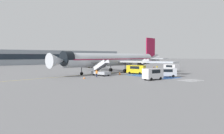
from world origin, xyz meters
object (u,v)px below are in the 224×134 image
service_van_1 (136,69)px  airliner (116,60)px  ground_crew_0 (157,68)px  terminal_building (28,57)px  boarding_stairs_forward (101,72)px  traffic_cone_1 (105,73)px  traffic_cone_0 (120,73)px  ground_crew_1 (97,73)px  service_van_0 (166,72)px  fuel_tanker (90,63)px  boarding_stairs_aft (142,69)px  traffic_cone_2 (84,77)px  service_van_2 (153,73)px  ground_crew_2 (154,68)px  service_van_3 (171,67)px

service_van_1 → airliner: bearing=76.0°
ground_crew_0 → terminal_building: size_ratio=0.02×
boarding_stairs_forward → traffic_cone_1: size_ratio=11.90×
traffic_cone_0 → traffic_cone_1: bearing=134.4°
ground_crew_0 → traffic_cone_1: size_ratio=3.99×
service_van_1 → ground_crew_1: 13.33m
service_van_1 → service_van_0: bearing=-115.8°
ground_crew_1 → service_van_0: bearing=-162.6°
airliner → fuel_tanker: 27.21m
boarding_stairs_forward → boarding_stairs_aft: 17.11m
airliner → traffic_cone_1: bearing=109.0°
traffic_cone_1 → traffic_cone_2: traffic_cone_2 is taller
boarding_stairs_aft → service_van_1: boarding_stairs_aft is taller
service_van_0 → traffic_cone_0: (-3.54, 12.29, -0.91)m
service_van_2 → terminal_building: 96.74m
service_van_0 → ground_crew_2: (12.28, 14.34, -0.26)m
service_van_2 → traffic_cone_1: size_ratio=9.62×
terminal_building → service_van_2: bearing=-92.9°
service_van_0 → ground_crew_1: size_ratio=2.76×
ground_crew_0 → ground_crew_2: bearing=172.3°
boarding_stairs_aft → service_van_0: boarding_stairs_aft is taller
boarding_stairs_aft → service_van_1: size_ratio=1.04×
airliner → boarding_stairs_aft: size_ratio=8.01×
fuel_tanker → traffic_cone_1: 32.46m
airliner → service_van_0: (0.06, -18.39, -2.55)m
service_van_0 → ground_crew_2: bearing=172.4°
ground_crew_0 → traffic_cone_2: ground_crew_0 is taller
terminal_building → service_van_0: bearing=-88.9°
boarding_stairs_forward → ground_crew_2: 21.78m
airliner → service_van_3: airliner is taller
fuel_tanker → service_van_1: size_ratio=2.08×
traffic_cone_0 → ground_crew_0: bearing=5.4°
service_van_3 → traffic_cone_0: service_van_3 is taller
service_van_0 → terminal_building: terminal_building is taller
traffic_cone_0 → ground_crew_2: bearing=7.4°
service_van_2 → service_van_3: bearing=121.2°
service_van_2 → ground_crew_0: 25.44m
ground_crew_2 → terminal_building: 81.56m
boarding_stairs_forward → ground_crew_1: size_ratio=3.14×
ground_crew_0 → traffic_cone_0: (-16.71, -1.58, -0.73)m
ground_crew_1 → traffic_cone_0: size_ratio=2.66×
service_van_1 → ground_crew_2: bearing=-3.3°
traffic_cone_1 → fuel_tanker: bearing=64.5°
service_van_2 → traffic_cone_2: bearing=-136.5°
service_van_0 → traffic_cone_0: 12.82m
traffic_cone_1 → service_van_0: bearing=-67.3°
traffic_cone_0 → traffic_cone_2: (-12.83, -3.36, -0.08)m
service_van_1 → boarding_stairs_forward: bearing=148.5°
boarding_stairs_forward → fuel_tanker: bearing=53.5°
ground_crew_2 → traffic_cone_1: ground_crew_2 is taller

